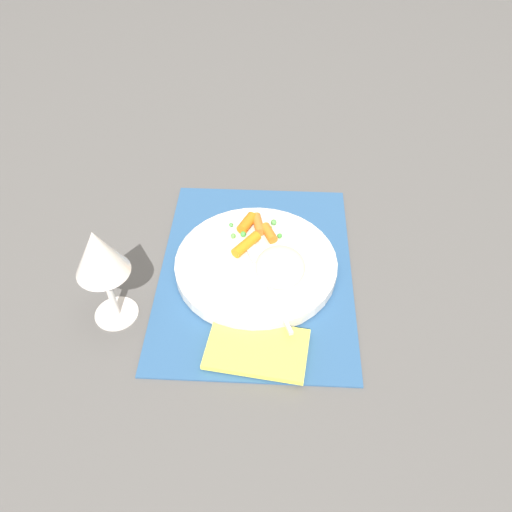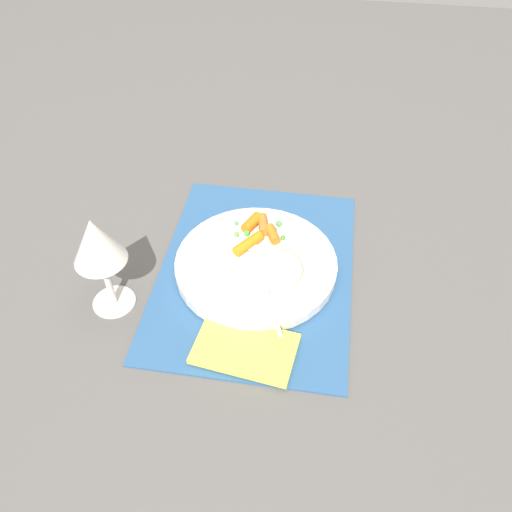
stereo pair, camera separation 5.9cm
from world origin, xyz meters
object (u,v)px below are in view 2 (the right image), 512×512
object	(u,v)px
plate	(256,265)
wine_glass	(97,244)
napkin	(245,349)
fork	(261,276)
carrot_portion	(257,232)
rice_mound	(278,268)

from	to	relation	value
plate	wine_glass	world-z (taller)	wine_glass
plate	napkin	bearing A→B (deg)	-176.67
plate	fork	world-z (taller)	fork
plate	carrot_portion	size ratio (longest dim) A/B	2.57
wine_glass	napkin	xyz separation A→B (m)	(-0.06, -0.21, -0.11)
carrot_portion	napkin	world-z (taller)	carrot_portion
plate	rice_mound	size ratio (longest dim) A/B	2.92
rice_mound	wine_glass	size ratio (longest dim) A/B	0.53
wine_glass	plate	bearing A→B (deg)	-64.48
plate	napkin	distance (m)	0.15
wine_glass	fork	bearing A→B (deg)	-73.76
rice_mound	fork	size ratio (longest dim) A/B	0.49
plate	rice_mound	bearing A→B (deg)	-123.70
carrot_portion	wine_glass	xyz separation A→B (m)	(-0.15, 0.19, 0.09)
rice_mound	wine_glass	bearing A→B (deg)	106.51
wine_glass	napkin	distance (m)	0.24
plate	carrot_portion	xyz separation A→B (m)	(0.06, 0.01, 0.02)
carrot_portion	fork	bearing A→B (deg)	-167.22
carrot_portion	wine_glass	bearing A→B (deg)	128.05
rice_mound	carrot_portion	distance (m)	0.09
plate	napkin	xyz separation A→B (m)	(-0.15, -0.01, -0.01)
rice_mound	carrot_portion	xyz separation A→B (m)	(0.08, 0.04, -0.01)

